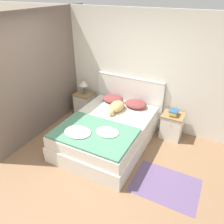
# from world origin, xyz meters

# --- Properties ---
(ground_plane) EXTENTS (16.00, 16.00, 0.00)m
(ground_plane) POSITION_xyz_m (0.00, 0.00, 0.00)
(ground_plane) COLOR #896647
(wall_back) EXTENTS (9.00, 0.06, 2.55)m
(wall_back) POSITION_xyz_m (0.00, 2.13, 1.27)
(wall_back) COLOR silver
(wall_back) RESTS_ON ground_plane
(wall_side_left) EXTENTS (0.06, 3.10, 2.55)m
(wall_side_left) POSITION_xyz_m (-1.54, 1.05, 1.27)
(wall_side_left) COLOR #706056
(wall_side_left) RESTS_ON ground_plane
(bed) EXTENTS (1.57, 2.10, 0.55)m
(bed) POSITION_xyz_m (0.01, 0.99, 0.27)
(bed) COLOR silver
(bed) RESTS_ON ground_plane
(headboard) EXTENTS (1.65, 0.06, 1.14)m
(headboard) POSITION_xyz_m (0.01, 2.06, 0.59)
(headboard) COLOR silver
(headboard) RESTS_ON ground_plane
(nightstand_left) EXTENTS (0.45, 0.41, 0.56)m
(nightstand_left) POSITION_xyz_m (-1.12, 1.83, 0.28)
(nightstand_left) COLOR silver
(nightstand_left) RESTS_ON ground_plane
(nightstand_right) EXTENTS (0.45, 0.41, 0.56)m
(nightstand_right) POSITION_xyz_m (1.13, 1.83, 0.28)
(nightstand_right) COLOR silver
(nightstand_right) RESTS_ON ground_plane
(pillow_left) EXTENTS (0.50, 0.39, 0.15)m
(pillow_left) POSITION_xyz_m (-0.28, 1.79, 0.63)
(pillow_left) COLOR brown
(pillow_left) RESTS_ON bed
(pillow_right) EXTENTS (0.50, 0.39, 0.15)m
(pillow_right) POSITION_xyz_m (0.29, 1.79, 0.63)
(pillow_right) COLOR brown
(pillow_right) RESTS_ON bed
(quilt) EXTENTS (1.46, 1.00, 0.08)m
(quilt) POSITION_xyz_m (-0.00, 0.48, 0.58)
(quilt) COLOR #4C8466
(quilt) RESTS_ON bed
(dog) EXTENTS (0.29, 0.64, 0.20)m
(dog) POSITION_xyz_m (-0.02, 1.45, 0.65)
(dog) COLOR tan
(dog) RESTS_ON bed
(book_stack) EXTENTS (0.18, 0.24, 0.11)m
(book_stack) POSITION_xyz_m (1.13, 1.81, 0.62)
(book_stack) COLOR #337547
(book_stack) RESTS_ON nightstand_right
(table_lamp) EXTENTS (0.24, 0.24, 0.34)m
(table_lamp) POSITION_xyz_m (-1.12, 1.84, 0.83)
(table_lamp) COLOR #336B4C
(table_lamp) RESTS_ON nightstand_left
(rug) EXTENTS (1.09, 0.81, 0.00)m
(rug) POSITION_xyz_m (1.41, 0.43, 0.00)
(rug) COLOR #604C75
(rug) RESTS_ON ground_plane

